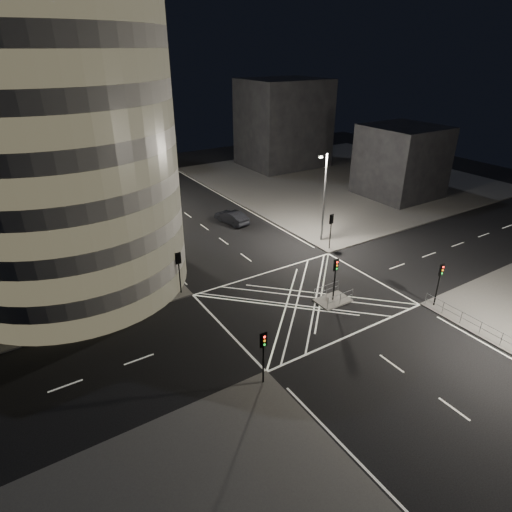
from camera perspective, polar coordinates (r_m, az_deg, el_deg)
ground at (r=38.30m, az=6.45°, el=-5.84°), size 120.00×120.00×0.00m
sidewalk_far_right at (r=74.77m, az=11.26°, el=10.10°), size 42.00×42.00×0.15m
central_island at (r=38.45m, az=10.19°, el=-5.84°), size 3.00×2.00×0.15m
building_right_far at (r=81.07m, az=3.62°, el=17.26°), size 14.00×12.00×15.00m
building_right_near at (r=67.01m, az=18.76°, el=11.87°), size 10.00×10.00×10.00m
building_far_end at (r=85.40m, az=-21.61°, el=16.96°), size 18.00×8.00×18.00m
tree_a at (r=38.81m, az=-14.03°, el=1.58°), size 4.23×4.23×6.84m
tree_b at (r=44.18m, az=-16.63°, el=4.24°), size 4.01×4.01×6.66m
tree_c at (r=49.60m, az=-18.73°, el=6.62°), size 4.00×4.00×6.89m
tree_d at (r=55.14m, az=-20.41°, el=8.51°), size 4.81×4.81×7.58m
tree_e at (r=60.91m, az=-21.72°, el=9.57°), size 4.03×4.03×6.82m
traffic_signal_fl at (r=38.13m, az=-10.27°, el=-1.23°), size 0.55×0.22×4.00m
traffic_signal_nl at (r=27.83m, az=0.99°, el=-12.23°), size 0.55×0.22×4.00m
traffic_signal_fr at (r=46.77m, az=9.98°, el=4.09°), size 0.55×0.22×4.00m
traffic_signal_nr at (r=38.84m, az=23.30°, el=-2.57°), size 0.55×0.22×4.00m
traffic_signal_island at (r=37.04m, az=10.54°, el=-2.12°), size 0.55×0.22×4.00m
street_lamp_left_near at (r=41.38m, az=-14.19°, el=4.62°), size 1.25×0.25×10.00m
street_lamp_left_far at (r=58.03m, az=-20.19°, el=9.98°), size 1.25×0.25×10.00m
street_lamp_right_far at (r=47.81m, az=9.05°, el=8.02°), size 1.25×0.25×10.00m
railing_near_right at (r=37.35m, az=28.83°, el=-9.01°), size 0.06×11.70×1.10m
railing_island_south at (r=37.58m, az=11.18°, el=-5.64°), size 2.80×0.06×1.10m
railing_island_north at (r=38.69m, az=9.38°, el=-4.47°), size 2.80×0.06×1.10m
sedan at (r=54.14m, az=-3.27°, el=5.19°), size 2.64×5.24×1.65m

